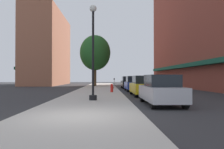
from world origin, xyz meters
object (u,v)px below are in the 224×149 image
car_silver (161,90)px  car_black (128,82)px  fire_hydrant (112,88)px  car_blue (134,84)px  car_yellow (143,86)px  tree_near (95,53)px  lamppost (93,50)px  parking_meter_near (114,82)px

car_silver → car_black: size_ratio=1.00×
fire_hydrant → car_blue: 3.96m
car_yellow → tree_near: bearing=103.6°
car_silver → car_blue: size_ratio=1.00×
lamppost → car_silver: 4.77m
car_yellow → car_blue: 5.98m
parking_meter_near → car_silver: size_ratio=0.30×
parking_meter_near → car_blue: (1.95, -5.74, -0.14)m
car_silver → fire_hydrant: bearing=106.3°
lamppost → car_blue: bearing=69.6°
parking_meter_near → car_yellow: car_yellow is taller
car_yellow → car_blue: same height
tree_near → car_blue: (4.86, -11.92, -4.75)m
tree_near → car_yellow: bearing=-74.8°
fire_hydrant → car_yellow: (2.50, -2.92, 0.29)m
lamppost → car_yellow: size_ratio=1.37×
car_yellow → car_blue: size_ratio=1.00×
car_blue → car_black: same height
lamppost → car_blue: (3.84, 10.32, -2.39)m
lamppost → fire_hydrant: lamppost is taller
lamppost → fire_hydrant: bearing=79.5°
lamppost → parking_meter_near: (1.89, 16.06, -2.25)m
parking_meter_near → car_silver: car_silver is taller
fire_hydrant → car_yellow: size_ratio=0.18×
parking_meter_near → car_blue: bearing=-71.2°
car_blue → car_black: bearing=88.4°
tree_near → car_silver: bearing=-78.4°
lamppost → car_black: 17.33m
fire_hydrant → car_black: bearing=75.2°
lamppost → fire_hydrant: (1.35, 7.26, -2.68)m
car_silver → parking_meter_near: bearing=96.8°
tree_near → car_black: bearing=-48.6°
lamppost → car_yellow: (3.84, 4.34, -2.39)m
parking_meter_near → car_blue: 6.06m
fire_hydrant → car_black: (2.50, 9.47, 0.29)m
fire_hydrant → parking_meter_near: (0.55, 8.80, 0.43)m
lamppost → car_silver: lamppost is taller
parking_meter_near → car_blue: size_ratio=0.30×
fire_hydrant → tree_near: size_ratio=0.09×
tree_near → fire_hydrant: bearing=-81.1°
fire_hydrant → car_yellow: 3.85m
car_silver → car_yellow: bearing=90.4°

